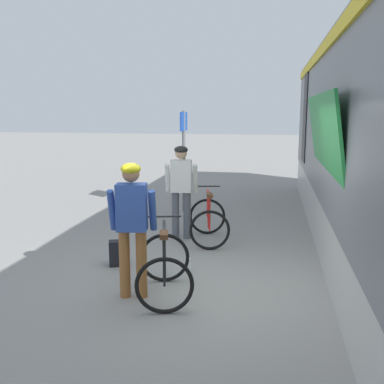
{
  "coord_description": "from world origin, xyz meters",
  "views": [
    {
      "loc": [
        0.74,
        -5.64,
        2.4
      ],
      "look_at": [
        -0.58,
        1.6,
        1.05
      ],
      "focal_mm": 41.56,
      "sensor_mm": 36.0,
      "label": 1
    }
  ],
  "objects_px": {
    "bicycle_far_red": "(209,221)",
    "backpack_on_platform": "(118,253)",
    "water_bottle_near_the_bikes": "(189,264)",
    "cyclist_far_in_white": "(181,184)",
    "bicycle_near_black": "(164,267)",
    "platform_sign_post": "(184,144)",
    "cyclist_near_in_blue": "(132,218)"
  },
  "relations": [
    {
      "from": "cyclist_near_in_blue",
      "to": "cyclist_far_in_white",
      "type": "xyz_separation_m",
      "value": [
        0.06,
        2.77,
        0.0
      ]
    },
    {
      "from": "cyclist_far_in_white",
      "to": "water_bottle_near_the_bikes",
      "type": "distance_m",
      "value": 2.01
    },
    {
      "from": "bicycle_far_red",
      "to": "backpack_on_platform",
      "type": "relative_size",
      "value": 2.96
    },
    {
      "from": "cyclist_near_in_blue",
      "to": "cyclist_far_in_white",
      "type": "bearing_deg",
      "value": 88.67
    },
    {
      "from": "cyclist_near_in_blue",
      "to": "bicycle_far_red",
      "type": "xyz_separation_m",
      "value": [
        0.61,
        2.63,
        -0.65
      ]
    },
    {
      "from": "cyclist_far_in_white",
      "to": "platform_sign_post",
      "type": "height_order",
      "value": "platform_sign_post"
    },
    {
      "from": "bicycle_far_red",
      "to": "platform_sign_post",
      "type": "bearing_deg",
      "value": 111.13
    },
    {
      "from": "cyclist_far_in_white",
      "to": "bicycle_near_black",
      "type": "distance_m",
      "value": 2.79
    },
    {
      "from": "bicycle_far_red",
      "to": "backpack_on_platform",
      "type": "xyz_separation_m",
      "value": [
        -1.21,
        -1.53,
        -0.2
      ]
    },
    {
      "from": "backpack_on_platform",
      "to": "water_bottle_near_the_bikes",
      "type": "relative_size",
      "value": 2.04
    },
    {
      "from": "cyclist_far_in_white",
      "to": "bicycle_near_black",
      "type": "height_order",
      "value": "cyclist_far_in_white"
    },
    {
      "from": "bicycle_near_black",
      "to": "cyclist_near_in_blue",
      "type": "bearing_deg",
      "value": -170.07
    },
    {
      "from": "water_bottle_near_the_bikes",
      "to": "cyclist_far_in_white",
      "type": "bearing_deg",
      "value": 105.26
    },
    {
      "from": "bicycle_far_red",
      "to": "platform_sign_post",
      "type": "xyz_separation_m",
      "value": [
        -0.97,
        2.5,
        1.22
      ]
    },
    {
      "from": "backpack_on_platform",
      "to": "platform_sign_post",
      "type": "bearing_deg",
      "value": 66.71
    },
    {
      "from": "cyclist_near_in_blue",
      "to": "bicycle_far_red",
      "type": "bearing_deg",
      "value": 77.04
    },
    {
      "from": "cyclist_near_in_blue",
      "to": "bicycle_near_black",
      "type": "height_order",
      "value": "cyclist_near_in_blue"
    },
    {
      "from": "water_bottle_near_the_bikes",
      "to": "bicycle_near_black",
      "type": "bearing_deg",
      "value": -97.41
    },
    {
      "from": "bicycle_far_red",
      "to": "water_bottle_near_the_bikes",
      "type": "xyz_separation_m",
      "value": [
        -0.08,
        -1.56,
        -0.3
      ]
    },
    {
      "from": "cyclist_near_in_blue",
      "to": "backpack_on_platform",
      "type": "relative_size",
      "value": 4.4
    },
    {
      "from": "cyclist_far_in_white",
      "to": "water_bottle_near_the_bikes",
      "type": "height_order",
      "value": "cyclist_far_in_white"
    },
    {
      "from": "bicycle_near_black",
      "to": "water_bottle_near_the_bikes",
      "type": "height_order",
      "value": "bicycle_near_black"
    },
    {
      "from": "bicycle_near_black",
      "to": "platform_sign_post",
      "type": "xyz_separation_m",
      "value": [
        -0.76,
        5.06,
        1.22
      ]
    },
    {
      "from": "bicycle_near_black",
      "to": "bicycle_far_red",
      "type": "height_order",
      "value": "same"
    },
    {
      "from": "bicycle_near_black",
      "to": "water_bottle_near_the_bikes",
      "type": "bearing_deg",
      "value": 82.59
    },
    {
      "from": "cyclist_near_in_blue",
      "to": "backpack_on_platform",
      "type": "bearing_deg",
      "value": 118.84
    },
    {
      "from": "water_bottle_near_the_bikes",
      "to": "bicycle_far_red",
      "type": "bearing_deg",
      "value": 87.17
    },
    {
      "from": "cyclist_far_in_white",
      "to": "platform_sign_post",
      "type": "distance_m",
      "value": 2.47
    },
    {
      "from": "cyclist_near_in_blue",
      "to": "bicycle_far_red",
      "type": "height_order",
      "value": "cyclist_near_in_blue"
    },
    {
      "from": "bicycle_near_black",
      "to": "backpack_on_platform",
      "type": "distance_m",
      "value": 1.45
    },
    {
      "from": "backpack_on_platform",
      "to": "cyclist_far_in_white",
      "type": "bearing_deg",
      "value": 48.35
    },
    {
      "from": "cyclist_far_in_white",
      "to": "backpack_on_platform",
      "type": "height_order",
      "value": "cyclist_far_in_white"
    }
  ]
}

